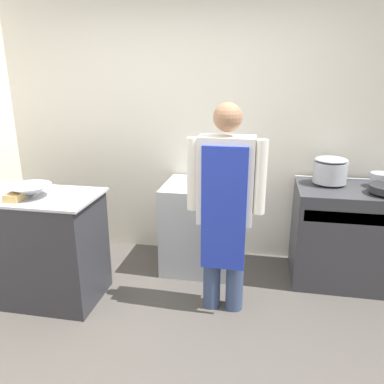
{
  "coord_description": "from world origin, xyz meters",
  "views": [
    {
      "loc": [
        0.63,
        -1.93,
        1.84
      ],
      "look_at": [
        0.08,
        0.97,
        0.91
      ],
      "focal_mm": 35.0,
      "sensor_mm": 36.0,
      "label": 1
    }
  ],
  "objects_px": {
    "stove": "(352,236)",
    "fridge_unit": "(202,226)",
    "person_cook": "(225,200)",
    "stock_pot": "(330,170)",
    "sauce_pot": "(381,179)",
    "mixing_bowl": "(30,191)",
    "plastic_tub": "(14,197)"
  },
  "relations": [
    {
      "from": "fridge_unit",
      "to": "person_cook",
      "type": "relative_size",
      "value": 0.51
    },
    {
      "from": "person_cook",
      "to": "stock_pot",
      "type": "relative_size",
      "value": 5.65
    },
    {
      "from": "stock_pot",
      "to": "sauce_pot",
      "type": "bearing_deg",
      "value": 0.0
    },
    {
      "from": "stock_pot",
      "to": "person_cook",
      "type": "bearing_deg",
      "value": -138.49
    },
    {
      "from": "fridge_unit",
      "to": "plastic_tub",
      "type": "bearing_deg",
      "value": -143.7
    },
    {
      "from": "person_cook",
      "to": "sauce_pot",
      "type": "bearing_deg",
      "value": 30.46
    },
    {
      "from": "person_cook",
      "to": "mixing_bowl",
      "type": "bearing_deg",
      "value": -173.73
    },
    {
      "from": "stove",
      "to": "fridge_unit",
      "type": "distance_m",
      "value": 1.38
    },
    {
      "from": "stove",
      "to": "sauce_pot",
      "type": "xyz_separation_m",
      "value": [
        0.21,
        0.11,
        0.52
      ]
    },
    {
      "from": "stock_pot",
      "to": "plastic_tub",
      "type": "bearing_deg",
      "value": -156.84
    },
    {
      "from": "plastic_tub",
      "to": "sauce_pot",
      "type": "relative_size",
      "value": 0.63
    },
    {
      "from": "stove",
      "to": "person_cook",
      "type": "distance_m",
      "value": 1.37
    },
    {
      "from": "fridge_unit",
      "to": "sauce_pot",
      "type": "relative_size",
      "value": 4.57
    },
    {
      "from": "stove",
      "to": "fridge_unit",
      "type": "height_order",
      "value": "stove"
    },
    {
      "from": "fridge_unit",
      "to": "sauce_pot",
      "type": "xyz_separation_m",
      "value": [
        1.59,
        0.1,
        0.53
      ]
    },
    {
      "from": "stove",
      "to": "person_cook",
      "type": "relative_size",
      "value": 0.62
    },
    {
      "from": "stock_pot",
      "to": "mixing_bowl",
      "type": "bearing_deg",
      "value": -158.63
    },
    {
      "from": "mixing_bowl",
      "to": "stove",
      "type": "bearing_deg",
      "value": 17.44
    },
    {
      "from": "stove",
      "to": "mixing_bowl",
      "type": "bearing_deg",
      "value": -162.56
    },
    {
      "from": "sauce_pot",
      "to": "stove",
      "type": "bearing_deg",
      "value": -151.57
    },
    {
      "from": "person_cook",
      "to": "stock_pot",
      "type": "distance_m",
      "value": 1.16
    },
    {
      "from": "person_cook",
      "to": "stove",
      "type": "bearing_deg",
      "value": 30.84
    },
    {
      "from": "stove",
      "to": "sauce_pot",
      "type": "height_order",
      "value": "sauce_pot"
    },
    {
      "from": "stove",
      "to": "stock_pot",
      "type": "relative_size",
      "value": 3.5
    },
    {
      "from": "person_cook",
      "to": "fridge_unit",
      "type": "bearing_deg",
      "value": 113.09
    },
    {
      "from": "plastic_tub",
      "to": "stock_pot",
      "type": "height_order",
      "value": "stock_pot"
    },
    {
      "from": "mixing_bowl",
      "to": "sauce_pot",
      "type": "xyz_separation_m",
      "value": [
        2.82,
        0.93,
        -0.01
      ]
    },
    {
      "from": "fridge_unit",
      "to": "person_cook",
      "type": "bearing_deg",
      "value": -66.91
    },
    {
      "from": "stock_pot",
      "to": "sauce_pot",
      "type": "distance_m",
      "value": 0.44
    },
    {
      "from": "plastic_tub",
      "to": "sauce_pot",
      "type": "distance_m",
      "value": 3.07
    },
    {
      "from": "fridge_unit",
      "to": "mixing_bowl",
      "type": "height_order",
      "value": "mixing_bowl"
    },
    {
      "from": "person_cook",
      "to": "sauce_pot",
      "type": "distance_m",
      "value": 1.51
    }
  ]
}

